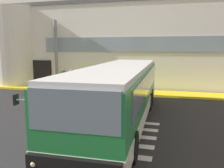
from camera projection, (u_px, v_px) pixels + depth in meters
ground_plane at (92, 107)px, 14.34m from camera, size 80.00×90.00×0.02m
bay_paint_stripes at (103, 133)px, 9.82m from camera, size 4.40×3.96×0.01m
terminal_building at (122, 46)px, 25.04m from camera, size 22.62×13.80×7.50m
boarding_curb at (112, 91)px, 18.91m from camera, size 24.82×2.00×0.15m
entry_support_column at (56, 54)px, 20.36m from camera, size 0.28×0.28×5.70m
bus_main_foreground at (120, 94)px, 11.17m from camera, size 3.02×11.71×2.70m
passenger_near_column at (64, 77)px, 20.20m from camera, size 0.54×0.36×1.68m
passenger_by_doorway at (71, 78)px, 19.11m from camera, size 0.59×0.24×1.68m
passenger_at_curb_edge at (84, 78)px, 19.29m from camera, size 0.50×0.52×1.68m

